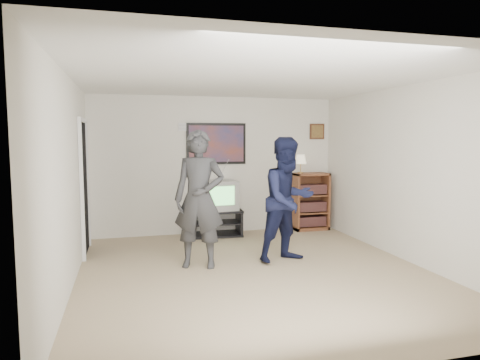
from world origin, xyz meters
name	(u,v)px	position (x,y,z in m)	size (l,w,h in m)	color
room_shell	(249,175)	(0.00, 0.35, 1.25)	(4.51, 5.00, 2.51)	#8A7957
media_stand	(215,223)	(-0.08, 2.23, 0.23)	(0.96, 0.56, 0.47)	black
crt_television	(218,195)	(-0.03, 2.23, 0.73)	(0.63, 0.53, 0.53)	#979792
bookshelf	(310,201)	(1.79, 2.28, 0.54)	(0.66, 0.38, 1.09)	#542C19
table_lamp	(301,164)	(1.60, 2.32, 1.26)	(0.22, 0.22, 0.35)	beige
person_tall	(199,199)	(-0.66, 0.46, 0.93)	(0.68, 0.45, 1.87)	#2F3032
person_short	(288,200)	(0.60, 0.41, 0.89)	(0.86, 0.67, 1.77)	black
controller_left	(200,180)	(-0.61, 0.69, 1.16)	(0.03, 0.11, 0.03)	white
controller_right	(283,185)	(0.61, 0.66, 1.06)	(0.04, 0.12, 0.04)	white
poster	(216,144)	(0.00, 2.48, 1.65)	(1.10, 0.03, 0.75)	black
air_vent	(186,127)	(-0.55, 2.48, 1.95)	(0.28, 0.02, 0.14)	white
small_picture	(317,131)	(2.00, 2.48, 1.88)	(0.30, 0.03, 0.30)	#331D10
doorway	(84,188)	(-2.23, 1.60, 1.00)	(0.03, 0.85, 2.00)	black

